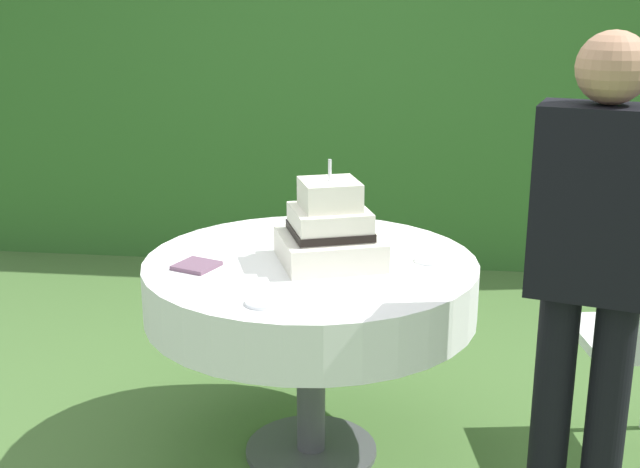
% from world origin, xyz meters
% --- Properties ---
extents(ground_plane, '(20.00, 20.00, 0.00)m').
position_xyz_m(ground_plane, '(0.00, 0.00, 0.00)').
color(ground_plane, '#476B33').
extents(foliage_hedge, '(5.27, 0.64, 2.78)m').
position_xyz_m(foliage_hedge, '(0.00, 2.55, 1.39)').
color(foliage_hedge, '#336628').
rests_on(foliage_hedge, ground_plane).
extents(cake_table, '(1.19, 1.19, 0.77)m').
position_xyz_m(cake_table, '(0.00, 0.00, 0.67)').
color(cake_table, '#4C4C51').
rests_on(cake_table, ground_plane).
extents(wedding_cake, '(0.43, 0.43, 0.37)m').
position_xyz_m(wedding_cake, '(0.07, -0.01, 0.89)').
color(wedding_cake, silver).
rests_on(wedding_cake, cake_table).
extents(serving_plate_near, '(0.14, 0.14, 0.01)m').
position_xyz_m(serving_plate_near, '(-0.09, 0.31, 0.78)').
color(serving_plate_near, white).
rests_on(serving_plate_near, cake_table).
extents(serving_plate_far, '(0.10, 0.10, 0.01)m').
position_xyz_m(serving_plate_far, '(0.42, 0.04, 0.78)').
color(serving_plate_far, white).
rests_on(serving_plate_far, cake_table).
extents(serving_plate_left, '(0.12, 0.12, 0.01)m').
position_xyz_m(serving_plate_left, '(-0.08, -0.44, 0.78)').
color(serving_plate_left, white).
rests_on(serving_plate_left, cake_table).
extents(napkin_stack, '(0.17, 0.17, 0.01)m').
position_xyz_m(napkin_stack, '(-0.38, -0.13, 0.78)').
color(napkin_stack, '#6B4C60').
rests_on(napkin_stack, cake_table).
extents(standing_person, '(0.40, 0.29, 1.60)m').
position_xyz_m(standing_person, '(0.88, -0.44, 0.93)').
color(standing_person, black).
rests_on(standing_person, ground_plane).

